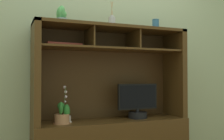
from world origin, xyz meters
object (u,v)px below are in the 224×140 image
at_px(potted_fern, 63,116).
at_px(potted_succulent, 61,16).
at_px(potted_orchid, 65,117).
at_px(diffuser_bottle, 112,22).
at_px(ceramic_vase, 156,25).
at_px(magazine_stack_left, 63,45).
at_px(tv_monitor, 138,104).
at_px(media_console, 112,126).

bearing_deg(potted_fern, potted_succulent, 92.62).
relative_size(potted_orchid, potted_fern, 1.71).
bearing_deg(diffuser_bottle, potted_succulent, 177.22).
bearing_deg(potted_orchid, ceramic_vase, -1.17).
height_order(potted_fern, magazine_stack_left, magazine_stack_left).
distance_m(tv_monitor, magazine_stack_left, 1.00).
distance_m(media_console, magazine_stack_left, 0.98).
height_order(potted_orchid, potted_succulent, potted_succulent).
height_order(potted_fern, ceramic_vase, ceramic_vase).
relative_size(potted_fern, potted_succulent, 1.13).
distance_m(potted_orchid, potted_fern, 0.07).
height_order(media_console, potted_fern, media_console).
relative_size(tv_monitor, magazine_stack_left, 1.26).
xyz_separation_m(magazine_stack_left, ceramic_vase, (1.03, -0.05, 0.27)).
bearing_deg(potted_fern, diffuser_bottle, 5.57).
relative_size(diffuser_bottle, ceramic_vase, 2.24).
distance_m(potted_orchid, ceramic_vase, 1.41).
bearing_deg(potted_fern, media_console, 6.02).
xyz_separation_m(magazine_stack_left, diffuser_bottle, (0.51, -0.03, 0.27)).
bearing_deg(diffuser_bottle, potted_fern, -174.43).
relative_size(potted_succulent, ceramic_vase, 1.53).
height_order(media_console, potted_succulent, potted_succulent).
xyz_separation_m(tv_monitor, potted_orchid, (-0.79, 0.03, -0.11)).
bearing_deg(diffuser_bottle, media_console, 90.00).
bearing_deg(potted_succulent, diffuser_bottle, -2.78).
xyz_separation_m(tv_monitor, diffuser_bottle, (-0.29, 0.03, 0.87)).
relative_size(media_console, tv_monitor, 3.52).
xyz_separation_m(media_console, ceramic_vase, (0.52, -0.02, 1.10)).
bearing_deg(potted_orchid, media_console, 0.09).
bearing_deg(ceramic_vase, tv_monitor, -178.09).
height_order(potted_fern, potted_succulent, potted_succulent).
xyz_separation_m(potted_succulent, ceramic_vase, (1.05, -0.04, -0.02)).
distance_m(magazine_stack_left, ceramic_vase, 1.07).
bearing_deg(media_console, potted_orchid, -179.91).
bearing_deg(tv_monitor, potted_succulent, 176.45).
bearing_deg(potted_orchid, diffuser_bottle, -0.39).
distance_m(magazine_stack_left, potted_succulent, 0.29).
relative_size(media_console, potted_orchid, 4.49).
xyz_separation_m(magazine_stack_left, potted_succulent, (-0.02, -0.01, 0.29)).
xyz_separation_m(potted_orchid, potted_succulent, (-0.03, 0.02, 1.00)).
xyz_separation_m(media_console, potted_orchid, (-0.50, -0.00, 0.12)).
height_order(media_console, magazine_stack_left, media_console).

